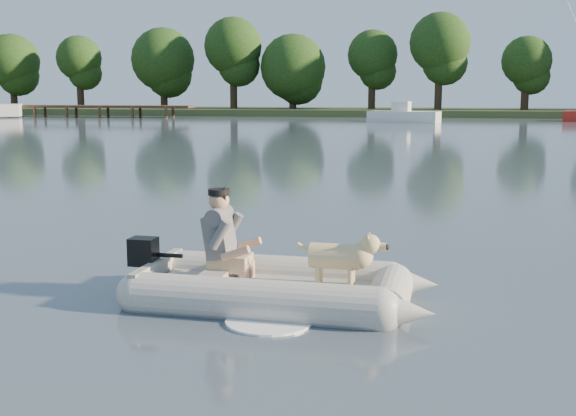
% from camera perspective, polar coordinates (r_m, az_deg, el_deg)
% --- Properties ---
extents(water, '(160.00, 160.00, 0.00)m').
position_cam_1_polar(water, '(8.03, -4.46, -8.09)').
color(water, slate).
rests_on(water, ground).
extents(shore_bank, '(160.00, 12.00, 0.70)m').
position_cam_1_polar(shore_bank, '(69.46, 8.62, 7.47)').
color(shore_bank, '#47512D').
rests_on(shore_bank, water).
extents(dock, '(18.00, 2.00, 1.04)m').
position_cam_1_polar(dock, '(65.68, -15.16, 7.39)').
color(dock, '#4C331E').
rests_on(dock, water).
extents(treeline, '(84.66, 7.35, 9.27)m').
position_cam_1_polar(treeline, '(68.64, 13.60, 11.51)').
color(treeline, '#332316').
rests_on(treeline, shore_bank).
extents(dinghy, '(4.58, 3.04, 1.37)m').
position_cam_1_polar(dinghy, '(8.15, -0.77, -3.53)').
color(dinghy, '#999994').
rests_on(dinghy, water).
extents(man, '(0.75, 0.65, 1.07)m').
position_cam_1_polar(man, '(8.35, -5.30, -1.98)').
color(man, '#57575C').
rests_on(man, dinghy).
extents(dog, '(0.94, 0.37, 0.61)m').
position_cam_1_polar(dog, '(8.09, 3.74, -4.18)').
color(dog, '#CDB976').
rests_on(dog, dinghy).
extents(outboard_motor, '(0.42, 0.31, 0.78)m').
position_cam_1_polar(outboard_motor, '(8.74, -11.31, -4.69)').
color(outboard_motor, black).
rests_on(outboard_motor, dinghy).
extents(motorboat, '(5.67, 3.28, 2.26)m').
position_cam_1_polar(motorboat, '(54.22, 9.16, 7.78)').
color(motorboat, white).
rests_on(motorboat, water).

